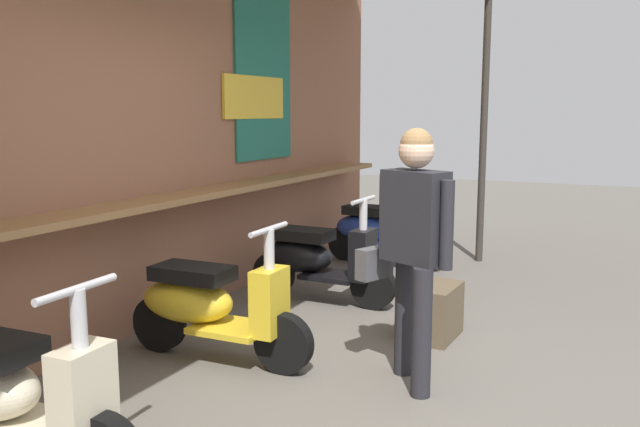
% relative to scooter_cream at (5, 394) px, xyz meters
% --- Properties ---
extents(ground_plane, '(25.79, 25.79, 0.00)m').
position_rel_scooter_cream_xyz_m(ground_plane, '(1.61, -1.08, -0.39)').
color(ground_plane, '#605B54').
extents(market_stall_facade, '(9.21, 2.15, 3.24)m').
position_rel_scooter_cream_xyz_m(market_stall_facade, '(1.61, 0.80, 1.40)').
color(market_stall_facade, '#8C5B44').
rests_on(market_stall_facade, ground_plane).
extents(scooter_cream, '(0.47, 1.40, 0.97)m').
position_rel_scooter_cream_xyz_m(scooter_cream, '(0.00, 0.00, 0.00)').
color(scooter_cream, beige).
rests_on(scooter_cream, ground_plane).
extents(scooter_yellow, '(0.46, 1.40, 0.97)m').
position_rel_scooter_cream_xyz_m(scooter_yellow, '(1.61, 0.00, 0.00)').
color(scooter_yellow, gold).
rests_on(scooter_yellow, ground_plane).
extents(scooter_black, '(0.46, 1.40, 0.97)m').
position_rel_scooter_cream_xyz_m(scooter_black, '(3.21, 0.00, 0.00)').
color(scooter_black, black).
rests_on(scooter_black, ground_plane).
extents(scooter_blue, '(0.49, 1.40, 0.97)m').
position_rel_scooter_cream_xyz_m(scooter_blue, '(4.82, -0.00, 0.00)').
color(scooter_blue, '#233D9E').
rests_on(scooter_blue, ground_plane).
extents(shopper_with_handbag, '(0.43, 0.65, 1.60)m').
position_rel_scooter_cream_xyz_m(shopper_with_handbag, '(1.83, -1.38, 0.58)').
color(shopper_with_handbag, '#232328').
rests_on(shopper_with_handbag, ground_plane).
extents(merchandise_crate, '(0.49, 0.40, 0.41)m').
position_rel_scooter_cream_xyz_m(merchandise_crate, '(2.73, -1.23, -0.18)').
color(merchandise_crate, brown).
rests_on(merchandise_crate, ground_plane).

